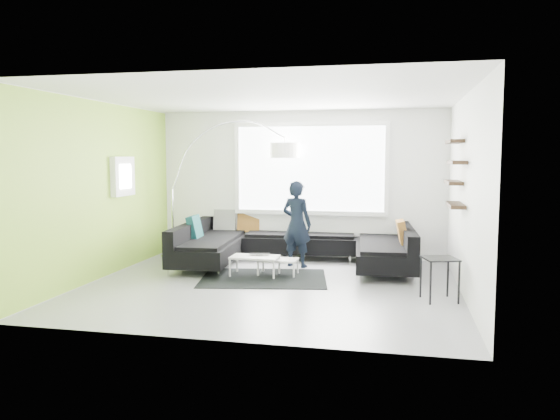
# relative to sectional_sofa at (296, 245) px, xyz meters

# --- Properties ---
(ground) EXTENTS (5.50, 5.50, 0.00)m
(ground) POSITION_rel_sectional_sofa_xyz_m (-0.10, -1.55, -0.38)
(ground) COLOR gray
(ground) RESTS_ON ground
(room_shell) EXTENTS (5.54, 5.04, 2.82)m
(room_shell) POSITION_rel_sectional_sofa_xyz_m (-0.06, -1.34, 1.43)
(room_shell) COLOR white
(room_shell) RESTS_ON ground
(sectional_sofa) EXTENTS (4.18, 2.76, 0.87)m
(sectional_sofa) POSITION_rel_sectional_sofa_xyz_m (0.00, 0.00, 0.00)
(sectional_sofa) COLOR black
(sectional_sofa) RESTS_ON ground
(rug) EXTENTS (2.18, 1.74, 0.01)m
(rug) POSITION_rel_sectional_sofa_xyz_m (-0.32, -1.09, -0.38)
(rug) COLOR black
(rug) RESTS_ON ground
(coffee_table) EXTENTS (0.99, 0.58, 0.32)m
(coffee_table) POSITION_rel_sectional_sofa_xyz_m (-0.32, -0.87, -0.22)
(coffee_table) COLOR silver
(coffee_table) RESTS_ON ground
(arc_lamp) EXTENTS (2.60, 1.44, 2.61)m
(arc_lamp) POSITION_rel_sectional_sofa_xyz_m (-2.42, 0.23, 0.92)
(arc_lamp) COLOR white
(arc_lamp) RESTS_ON ground
(side_table) EXTENTS (0.53, 0.53, 0.58)m
(side_table) POSITION_rel_sectional_sofa_xyz_m (2.31, -1.89, -0.09)
(side_table) COLOR black
(side_table) RESTS_ON ground
(person) EXTENTS (0.77, 0.70, 1.51)m
(person) POSITION_rel_sectional_sofa_xyz_m (0.02, -0.05, 0.37)
(person) COLOR black
(person) RESTS_ON ground
(laptop) EXTENTS (0.42, 0.35, 0.03)m
(laptop) POSITION_rel_sectional_sofa_xyz_m (-0.44, -0.87, -0.05)
(laptop) COLOR black
(laptop) RESTS_ON coffee_table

